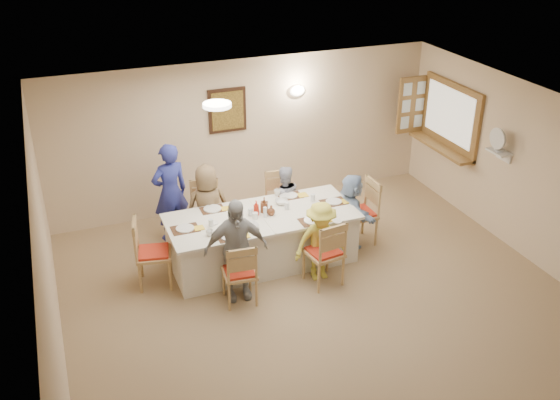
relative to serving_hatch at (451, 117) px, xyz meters
name	(u,v)px	position (x,y,z in m)	size (l,w,h in m)	color
ground	(335,317)	(-3.21, -2.40, -1.50)	(7.00, 7.00, 0.00)	#96805E
room_walls	(340,212)	(-3.21, -2.40, 0.01)	(7.00, 7.00, 7.00)	beige
wall_picture	(227,110)	(-3.51, 1.06, 0.20)	(0.62, 0.05, 0.72)	#361D13
wall_sconce	(297,91)	(-2.31, 1.04, 0.40)	(0.26, 0.09, 0.18)	white
ceiling_light	(217,105)	(-4.21, -0.90, 0.97)	(0.36, 0.36, 0.05)	white
serving_hatch	(451,117)	(0.00, 0.00, 0.00)	(0.06, 1.50, 1.15)	olive
hatch_sill	(441,147)	(-0.12, 0.00, -0.53)	(0.30, 1.50, 0.05)	olive
shutter_door	(412,105)	(-0.26, 0.76, 0.00)	(0.55, 0.04, 1.00)	olive
fan_shelf	(499,152)	(-0.08, -1.35, -0.10)	(0.22, 0.36, 0.03)	white
desk_fan	(499,143)	(-0.11, -1.35, 0.05)	(0.30, 0.30, 0.28)	#A5A5A8
dining_table	(262,239)	(-3.61, -0.82, -1.12)	(2.68, 1.13, 0.76)	white
chair_back_left	(206,214)	(-4.21, -0.02, -1.01)	(0.47, 0.47, 0.98)	tan
chair_back_right	(281,203)	(-3.01, -0.02, -1.03)	(0.45, 0.45, 0.94)	tan
chair_front_left	(239,271)	(-4.21, -1.62, -1.05)	(0.43, 0.43, 0.91)	tan
chair_front_right	(324,251)	(-3.01, -1.62, -1.01)	(0.47, 0.47, 0.98)	tan
chair_left_end	(154,252)	(-5.16, -0.82, -1.00)	(0.48, 0.48, 1.00)	tan
chair_right_end	(359,212)	(-2.06, -0.82, -0.99)	(0.49, 0.49, 1.01)	tan
diner_back_left	(208,208)	(-4.21, -0.14, -0.83)	(0.67, 0.46, 1.33)	brown
diner_back_right	(284,200)	(-3.01, -0.14, -0.94)	(0.57, 0.46, 1.13)	#AAADC2
diner_front_left	(236,250)	(-4.21, -1.50, -0.79)	(0.87, 0.43, 1.43)	#9E9E9E
diner_front_right	(320,241)	(-3.01, -1.50, -0.92)	(0.75, 0.44, 1.16)	#D7CD45
diner_right_end	(351,210)	(-2.19, -0.82, -0.93)	(0.41, 1.09, 1.15)	#91ACD3
caregiver	(170,192)	(-4.66, 0.33, -0.72)	(0.64, 0.49, 1.56)	#2A3296
placemat_fl	(230,237)	(-4.21, -1.24, -0.74)	(0.33, 0.25, 0.01)	#472B19
plate_fl	(230,236)	(-4.21, -1.24, -0.73)	(0.25, 0.25, 0.02)	white
napkin_fl	(244,236)	(-4.03, -1.29, -0.73)	(0.14, 0.14, 0.01)	yellow
placemat_fr	(313,221)	(-3.01, -1.24, -0.74)	(0.37, 0.27, 0.01)	#472B19
plate_fr	(313,220)	(-3.01, -1.24, -0.73)	(0.25, 0.25, 0.02)	white
napkin_fr	(326,220)	(-2.83, -1.29, -0.73)	(0.14, 0.14, 0.01)	yellow
placemat_bl	(212,209)	(-4.21, -0.40, -0.74)	(0.34, 0.25, 0.01)	#472B19
plate_bl	(212,209)	(-4.21, -0.40, -0.73)	(0.25, 0.25, 0.02)	white
napkin_bl	(226,208)	(-4.03, -0.45, -0.73)	(0.13, 0.13, 0.01)	yellow
placemat_br	(290,196)	(-3.01, -0.40, -0.74)	(0.35, 0.26, 0.01)	#472B19
plate_br	(290,195)	(-3.01, -0.40, -0.73)	(0.22, 0.22, 0.01)	white
napkin_br	(302,195)	(-2.83, -0.45, -0.73)	(0.15, 0.15, 0.01)	yellow
placemat_le	(185,229)	(-4.71, -0.82, -0.74)	(0.37, 0.27, 0.01)	#472B19
plate_le	(185,228)	(-4.71, -0.82, -0.73)	(0.25, 0.25, 0.02)	white
napkin_le	(199,228)	(-4.53, -0.87, -0.73)	(0.14, 0.14, 0.01)	yellow
placemat_re	(334,202)	(-2.49, -0.82, -0.74)	(0.37, 0.27, 0.01)	#472B19
plate_re	(334,201)	(-2.49, -0.82, -0.73)	(0.24, 0.24, 0.01)	white
napkin_re	(346,201)	(-2.31, -0.87, -0.73)	(0.15, 0.15, 0.01)	yellow
teacup_a	(210,233)	(-4.45, -1.10, -0.70)	(0.11, 0.11, 0.08)	white
teacup_b	(277,193)	(-3.19, -0.31, -0.69)	(0.12, 0.12, 0.09)	white
bowl_a	(250,226)	(-3.88, -1.10, -0.71)	(0.28, 0.28, 0.06)	white
bowl_b	(281,202)	(-3.23, -0.58, -0.71)	(0.25, 0.25, 0.06)	white
condiment_ketchup	(256,208)	(-3.68, -0.78, -0.63)	(0.09, 0.09, 0.22)	red
condiment_brown	(264,205)	(-3.54, -0.73, -0.63)	(0.13, 0.14, 0.22)	#5D3019
condiment_malt	(271,210)	(-3.49, -0.85, -0.67)	(0.15, 0.15, 0.15)	#5D3019
drinking_glass	(250,212)	(-3.76, -0.77, -0.68)	(0.07, 0.07, 0.10)	silver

